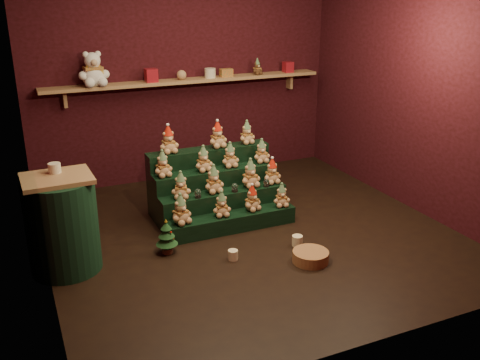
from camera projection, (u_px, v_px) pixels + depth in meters
name	position (u px, v px, depth m)	size (l,w,h in m)	color
ground	(250.00, 233.00, 5.56)	(4.00, 4.00, 0.00)	black
back_wall	(183.00, 71.00, 6.84)	(4.00, 0.10, 2.80)	black
front_wall	(391.00, 161.00, 3.32)	(4.00, 0.10, 2.80)	black
left_wall	(21.00, 121.00, 4.30)	(0.10, 4.00, 2.80)	black
right_wall	(420.00, 85.00, 5.87)	(0.10, 4.00, 2.80)	black
back_shelf	(188.00, 81.00, 6.73)	(3.60, 0.26, 0.24)	#AB8055
riser_tier_front	(232.00, 222.00, 5.61)	(1.40, 0.22, 0.18)	black
riser_tier_midfront	(224.00, 207.00, 5.77)	(1.40, 0.22, 0.36)	black
riser_tier_midback	(216.00, 192.00, 5.92)	(1.40, 0.22, 0.54)	black
riser_tier_back	(209.00, 178.00, 6.08)	(1.40, 0.22, 0.72)	black
teddy_0	(181.00, 209.00, 5.31)	(0.22, 0.20, 0.31)	tan
teddy_1	(222.00, 204.00, 5.49)	(0.19, 0.17, 0.27)	tan
teddy_2	(252.00, 198.00, 5.63)	(0.20, 0.18, 0.28)	tan
teddy_3	(282.00, 195.00, 5.74)	(0.18, 0.16, 0.26)	tan
teddy_4	(181.00, 185.00, 5.48)	(0.20, 0.18, 0.28)	tan
teddy_5	(214.00, 179.00, 5.62)	(0.21, 0.19, 0.30)	tan
teddy_6	(250.00, 173.00, 5.78)	(0.22, 0.20, 0.31)	tan
teddy_7	(272.00, 171.00, 5.89)	(0.20, 0.18, 0.28)	tan
teddy_8	(163.00, 164.00, 5.56)	(0.20, 0.18, 0.28)	tan
teddy_9	(203.00, 159.00, 5.73)	(0.20, 0.18, 0.28)	tan
teddy_10	(230.00, 155.00, 5.86)	(0.20, 0.18, 0.27)	tan
teddy_11	(262.00, 151.00, 6.02)	(0.19, 0.17, 0.27)	tan
teddy_12	(168.00, 140.00, 5.74)	(0.21, 0.19, 0.30)	tan
teddy_13	(218.00, 135.00, 5.94)	(0.21, 0.19, 0.29)	tan
teddy_14	(247.00, 132.00, 6.09)	(0.19, 0.17, 0.26)	tan
snow_globe_a	(198.00, 193.00, 5.52)	(0.07, 0.07, 0.10)	black
snow_globe_b	(235.00, 187.00, 5.68)	(0.07, 0.07, 0.09)	black
snow_globe_c	(266.00, 183.00, 5.82)	(0.07, 0.07, 0.09)	black
side_table	(62.00, 224.00, 4.72)	(0.62, 0.62, 0.89)	#AB8055
table_ornament	(55.00, 168.00, 4.64)	(0.11, 0.11, 0.09)	beige
mini_christmas_tree	(167.00, 237.00, 5.10)	(0.21, 0.21, 0.36)	#4B291B
mug_left	(233.00, 255.00, 5.02)	(0.09, 0.09, 0.09)	beige
mug_right	(297.00, 241.00, 5.28)	(0.11, 0.11, 0.11)	beige
wicker_basket	(311.00, 257.00, 4.97)	(0.34, 0.34, 0.11)	#AD7145
white_bear	(93.00, 64.00, 6.16)	(0.36, 0.32, 0.50)	white
brown_bear	(257.00, 67.00, 7.02)	(0.15, 0.13, 0.20)	#4D2C19
gift_tin_red_a	(151.00, 75.00, 6.49)	(0.14, 0.14, 0.16)	#AC1A27
gift_tin_cream	(210.00, 73.00, 6.79)	(0.14, 0.14, 0.12)	beige
gift_tin_red_b	(288.00, 67.00, 7.22)	(0.12, 0.12, 0.14)	#AC1A27
shelf_plush_ball	(182.00, 75.00, 6.64)	(0.12, 0.12, 0.12)	tan
scarf_gift_box	(226.00, 73.00, 6.88)	(0.16, 0.10, 0.10)	#DF5B1F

